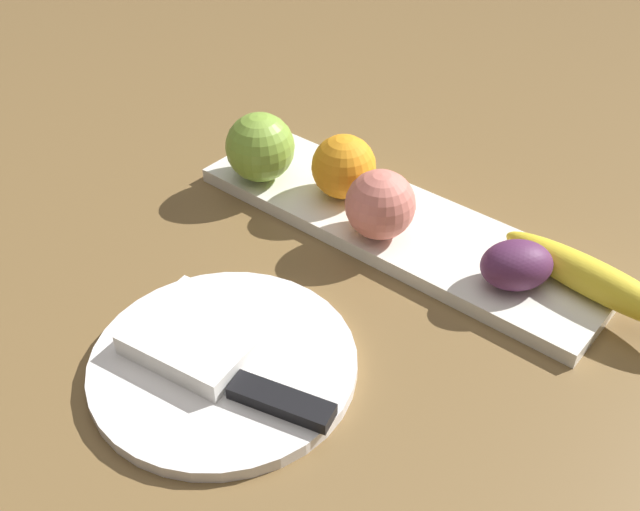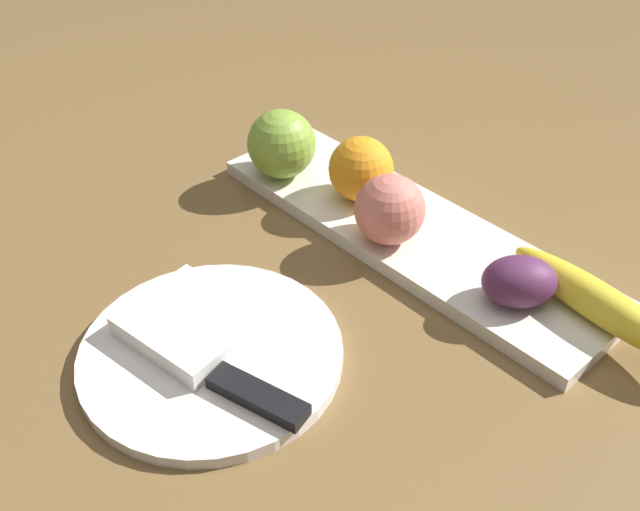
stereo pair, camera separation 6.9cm
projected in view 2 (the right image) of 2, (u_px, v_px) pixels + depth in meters
name	position (u px, v px, depth m)	size (l,w,h in m)	color
ground_plane	(383.00, 222.00, 0.82)	(2.40, 2.40, 0.00)	brown
fruit_tray	(409.00, 231.00, 0.79)	(0.48, 0.13, 0.02)	white
apple	(282.00, 144.00, 0.84)	(0.08, 0.08, 0.08)	#7FA939
banana	(599.00, 303.00, 0.66)	(0.20, 0.04, 0.04)	yellow
orange_near_apple	(360.00, 169.00, 0.80)	(0.07, 0.07, 0.07)	orange
peach	(390.00, 209.00, 0.74)	(0.07, 0.07, 0.07)	#D67567
grape_bunch	(519.00, 281.00, 0.68)	(0.07, 0.05, 0.05)	#56284E
dinner_plate	(211.00, 353.00, 0.65)	(0.24, 0.24, 0.01)	white
folded_napkin	(190.00, 323.00, 0.66)	(0.11, 0.10, 0.02)	white
knife	(243.00, 389.00, 0.60)	(0.18, 0.07, 0.01)	silver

